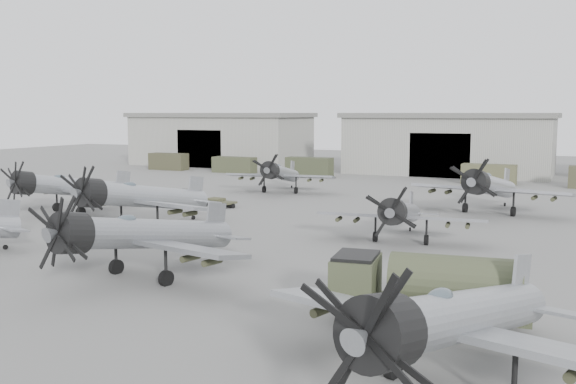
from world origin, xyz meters
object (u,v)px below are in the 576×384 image
aircraft_mid_2 (401,213)px  fuel_tanker (426,285)px  aircraft_far_0 (280,173)px  aircraft_mid_1 (137,197)px  aircraft_mid_0 (66,187)px  tug_trailer (198,199)px  ground_crew (103,190)px  aircraft_near_2 (449,320)px  aircraft_far_1 (489,186)px  aircraft_near_1 (137,235)px

aircraft_mid_2 → fuel_tanker: bearing=-77.9°
aircraft_far_0 → aircraft_mid_1: bearing=-99.7°
aircraft_mid_0 → tug_trailer: bearing=69.7°
fuel_tanker → ground_crew: (-39.01, 25.68, -0.92)m
aircraft_near_2 → aircraft_mid_0: (-37.04, 22.67, -0.08)m
aircraft_near_2 → aircraft_mid_0: 43.43m
tug_trailer → ground_crew: (-11.26, -0.39, 0.31)m
aircraft_far_0 → tug_trailer: size_ratio=1.77×
aircraft_far_0 → fuel_tanker: aircraft_far_0 is taller
aircraft_mid_0 → ground_crew: size_ratio=7.87×
aircraft_mid_1 → fuel_tanker: 27.60m
aircraft_near_2 → aircraft_far_1: bearing=110.9°
aircraft_near_1 → aircraft_near_2: aircraft_near_2 is taller
aircraft_mid_0 → aircraft_mid_2: aircraft_mid_0 is taller
aircraft_far_1 → tug_trailer: aircraft_far_1 is taller
aircraft_mid_1 → tug_trailer: size_ratio=2.01×
aircraft_mid_2 → aircraft_near_2: bearing=-77.8°
aircraft_near_2 → aircraft_mid_2: 23.48m
aircraft_mid_0 → aircraft_far_1: aircraft_far_1 is taller
aircraft_mid_1 → aircraft_mid_2: aircraft_mid_1 is taller
ground_crew → aircraft_near_2: bearing=-146.7°
aircraft_near_1 → aircraft_mid_2: bearing=68.8°
aircraft_mid_1 → aircraft_mid_2: bearing=22.0°
aircraft_mid_2 → fuel_tanker: 16.88m
aircraft_far_1 → fuel_tanker: size_ratio=1.69×
aircraft_mid_1 → fuel_tanker: bearing=-15.2°
aircraft_near_1 → aircraft_mid_0: bearing=154.3°
aircraft_mid_0 → fuel_tanker: 38.59m
aircraft_mid_1 → aircraft_far_0: size_ratio=1.14×
aircraft_near_2 → ground_crew: size_ratio=8.16×
aircraft_far_0 → tug_trailer: (-3.38, -11.07, -1.68)m
aircraft_near_2 → tug_trailer: size_ratio=1.95×
aircraft_mid_0 → aircraft_far_0: bearing=79.4°
aircraft_near_1 → aircraft_far_1: bearing=78.3°
aircraft_near_1 → aircraft_far_1: (13.63, 30.39, 0.07)m
aircraft_near_1 → ground_crew: aircraft_near_1 is taller
aircraft_near_2 → aircraft_far_0: (-26.49, 43.38, -0.23)m
aircraft_far_1 → tug_trailer: 26.69m
aircraft_near_2 → aircraft_far_1: 37.83m
aircraft_near_1 → fuel_tanker: aircraft_near_1 is taller
aircraft_near_1 → aircraft_near_2: size_ratio=0.99×
aircraft_near_2 → aircraft_far_0: size_ratio=1.10×
aircraft_far_1 → fuel_tanker: (1.67, -31.39, -0.74)m
aircraft_mid_1 → aircraft_far_1: size_ratio=1.01×
aircraft_far_1 → fuel_tanker: 31.45m
aircraft_far_0 → fuel_tanker: bearing=-66.2°
ground_crew → tug_trailer: bearing=-106.9°
aircraft_near_1 → tug_trailer: size_ratio=1.94×
aircraft_near_1 → aircraft_far_0: bearing=116.5°
aircraft_mid_1 → tug_trailer: aircraft_mid_1 is taller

